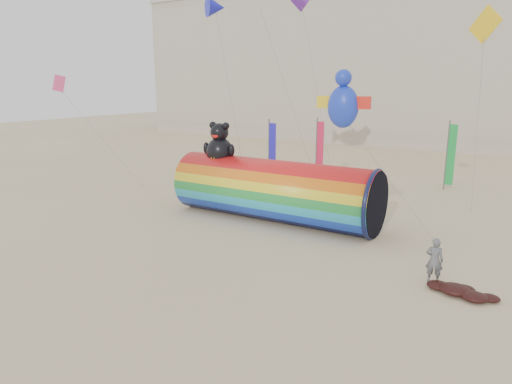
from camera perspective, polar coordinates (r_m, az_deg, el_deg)
The scene contains 6 objects.
ground at distance 23.08m, azimuth -3.05°, elevation -6.39°, with size 160.00×160.00×0.00m, color #CCB58C.
hotel_building at distance 68.29m, azimuth 11.32°, elevation 15.30°, with size 60.40×15.40×20.60m.
windsock_assembly at distance 26.42m, azimuth 2.24°, elevation 0.41°, with size 12.22×3.72×5.63m.
kite_handler at distance 19.78m, azimuth 21.41°, elevation -7.94°, with size 0.68×0.45×1.86m, color #575A5E.
fabric_bundle at distance 19.26m, azimuth 24.19°, elevation -11.24°, with size 2.62×1.35×0.41m.
festival_banners at distance 35.64m, azimuth 11.12°, elevation 4.84°, with size 12.38×6.22×5.20m.
Camera 1 is at (12.51, -17.74, 7.84)m, focal length 32.00 mm.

